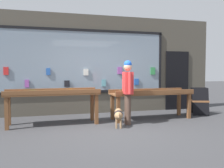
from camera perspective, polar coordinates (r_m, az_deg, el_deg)
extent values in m
plane|color=#38383A|center=(6.17, 0.52, -10.28)|extent=(40.00, 40.00, 0.00)
cube|color=#4C473D|center=(8.33, -4.22, 4.46)|extent=(8.54, 0.20, 3.23)
cube|color=gray|center=(8.10, -8.24, 5.21)|extent=(5.93, 0.03, 1.98)
cube|color=black|center=(8.19, -8.30, 12.15)|extent=(6.01, 0.06, 0.08)
cube|color=black|center=(8.12, -8.18, -1.79)|extent=(6.01, 0.06, 0.08)
cube|color=black|center=(9.00, 10.87, 5.00)|extent=(0.08, 0.06, 1.98)
cube|color=red|center=(8.03, -23.07, 2.75)|extent=(0.14, 0.03, 0.24)
cube|color=#994CA5|center=(8.00, -18.88, 0.10)|extent=(0.12, 0.03, 0.24)
cube|color=#2659B2|center=(7.98, -14.36, 2.77)|extent=(0.13, 0.03, 0.21)
cube|color=black|center=(8.03, -10.26, 0.09)|extent=(0.17, 0.03, 0.20)
cube|color=silver|center=(8.10, -5.98, 2.71)|extent=(0.16, 0.03, 0.21)
cube|color=#5999A5|center=(8.24, -1.88, 0.25)|extent=(0.13, 0.03, 0.23)
cube|color=#994CA5|center=(8.38, 1.80, 3.10)|extent=(0.16, 0.03, 0.24)
cube|color=#2659B2|center=(8.60, 5.61, 0.52)|extent=(0.16, 0.03, 0.21)
cube|color=#338C4C|center=(8.83, 9.33, 2.96)|extent=(0.17, 0.03, 0.25)
cube|color=black|center=(9.34, 14.66, 0.77)|extent=(0.90, 0.04, 2.10)
cube|color=brown|center=(6.51, -22.96, -6.24)|extent=(0.09, 0.09, 0.80)
cube|color=brown|center=(6.66, -3.58, -5.77)|extent=(0.09, 0.09, 0.80)
cube|color=brown|center=(7.04, -22.52, -5.53)|extent=(0.09, 0.09, 0.80)
cube|color=brown|center=(7.17, -4.58, -5.12)|extent=(0.09, 0.09, 0.80)
cube|color=brown|center=(6.70, -13.36, -2.19)|extent=(2.42, 0.74, 0.04)
cube|color=brown|center=(6.38, -13.18, -1.92)|extent=(2.41, 0.11, 0.12)
cube|color=brown|center=(7.01, -13.54, -1.46)|extent=(2.41, 0.11, 0.12)
cube|color=#994CA5|center=(6.74, -22.34, -2.09)|extent=(0.16, 0.23, 0.02)
cube|color=orange|center=(6.71, -20.00, -2.00)|extent=(0.19, 0.24, 0.03)
cube|color=#338C4C|center=(6.86, -17.76, -1.83)|extent=(0.17, 0.24, 0.03)
cube|color=#338C4C|center=(6.50, -15.29, -2.09)|extent=(0.20, 0.25, 0.03)
cube|color=#5999A5|center=(6.60, -13.12, -1.98)|extent=(0.20, 0.22, 0.03)
cube|color=yellow|center=(6.64, -11.38, -1.93)|extent=(0.19, 0.25, 0.03)
cube|color=yellow|center=(6.91, -9.25, -1.74)|extent=(0.17, 0.25, 0.02)
cube|color=orange|center=(6.61, -6.41, -1.88)|extent=(0.16, 0.21, 0.03)
cube|color=silver|center=(6.66, -3.94, -1.89)|extent=(0.19, 0.24, 0.02)
cube|color=brown|center=(6.78, 1.45, -5.89)|extent=(0.09, 0.09, 0.73)
cube|color=brown|center=(7.76, 17.17, -4.86)|extent=(0.09, 0.09, 0.73)
cube|color=brown|center=(7.28, 0.09, -5.24)|extent=(0.09, 0.09, 0.73)
cube|color=brown|center=(8.21, 15.04, -4.38)|extent=(0.09, 0.09, 0.73)
cube|color=brown|center=(7.39, 8.94, -2.14)|extent=(2.42, 0.74, 0.04)
cube|color=brown|center=(7.10, 10.07, -1.89)|extent=(2.41, 0.11, 0.12)
cube|color=brown|center=(7.67, 7.89, -1.48)|extent=(2.41, 0.11, 0.12)
cube|color=yellow|center=(6.79, 2.06, -2.35)|extent=(0.16, 0.21, 0.02)
cube|color=silver|center=(7.25, 2.47, -1.98)|extent=(0.15, 0.23, 0.02)
cube|color=orange|center=(6.99, 5.66, -2.17)|extent=(0.15, 0.22, 0.03)
cube|color=#2659B2|center=(7.26, 6.88, -2.00)|extent=(0.19, 0.25, 0.02)
cube|color=orange|center=(7.40, 8.93, -1.88)|extent=(0.17, 0.20, 0.03)
cube|color=black|center=(7.67, 9.87, -1.69)|extent=(0.18, 0.21, 0.03)
cube|color=yellow|center=(7.64, 12.62, -1.79)|extent=(0.15, 0.24, 0.02)
cube|color=#2659B2|center=(7.93, 13.57, -1.58)|extent=(0.17, 0.22, 0.03)
cube|color=yellow|center=(7.78, 16.18, -1.74)|extent=(0.19, 0.23, 0.02)
cylinder|color=#4C382D|center=(6.58, 3.73, -5.81)|extent=(0.14, 0.14, 0.81)
cylinder|color=#4C382D|center=(6.73, 3.46, -5.60)|extent=(0.14, 0.14, 0.81)
cube|color=red|center=(6.58, 3.61, 0.28)|extent=(0.29, 0.49, 0.58)
cylinder|color=red|center=(6.30, 4.12, 0.27)|extent=(0.09, 0.09, 0.55)
cylinder|color=red|center=(6.86, 3.15, 0.53)|extent=(0.09, 0.09, 0.55)
sphere|color=tan|center=(6.57, 3.63, 3.92)|extent=(0.22, 0.22, 0.22)
sphere|color=blue|center=(6.57, 3.63, 4.50)|extent=(0.21, 0.21, 0.21)
ellipsoid|color=#99724C|center=(6.29, 1.51, -7.15)|extent=(0.31, 0.42, 0.22)
ellipsoid|color=black|center=(6.29, 1.51, -7.06)|extent=(0.28, 0.28, 0.23)
sphere|color=#99724C|center=(6.51, 1.46, -6.41)|extent=(0.19, 0.19, 0.19)
cylinder|color=#99724C|center=(6.07, 1.55, -7.22)|extent=(0.06, 0.10, 0.12)
cylinder|color=#99724C|center=(6.44, 1.97, -8.78)|extent=(0.04, 0.04, 0.20)
cylinder|color=#99724C|center=(6.44, 1.00, -8.78)|extent=(0.04, 0.04, 0.20)
cylinder|color=#99724C|center=(6.22, 2.03, -9.22)|extent=(0.04, 0.04, 0.20)
cylinder|color=#99724C|center=(6.22, 1.02, -9.22)|extent=(0.04, 0.04, 0.20)
cube|color=black|center=(8.38, 19.59, -3.82)|extent=(0.55, 0.37, 0.86)
cube|color=brown|center=(8.38, 19.59, -3.82)|extent=(0.53, 0.24, 0.07)
cube|color=black|center=(8.73, 18.96, -3.52)|extent=(0.55, 0.37, 0.86)
cube|color=brown|center=(8.73, 18.96, -3.52)|extent=(0.53, 0.24, 0.07)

